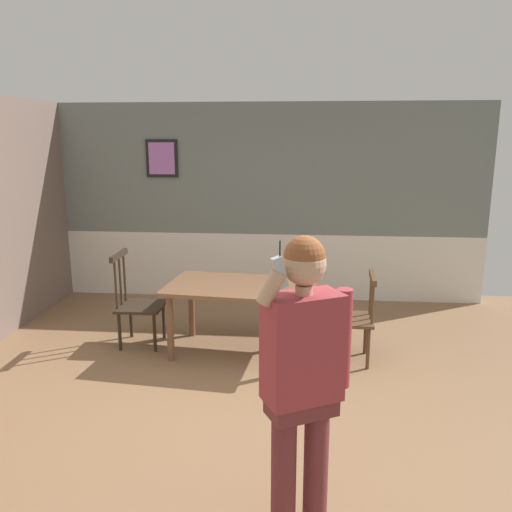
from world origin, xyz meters
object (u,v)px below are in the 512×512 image
(chair_near_window, at_px, (137,303))
(chair_by_doorway, at_px, (353,318))
(dining_table, at_px, (241,294))
(person_figure, at_px, (303,369))

(chair_near_window, height_order, chair_by_doorway, chair_near_window)
(dining_table, distance_m, chair_near_window, 1.15)
(chair_near_window, height_order, person_figure, person_figure)
(chair_near_window, xyz_separation_m, person_figure, (1.78, -2.60, 0.53))
(dining_table, xyz_separation_m, person_figure, (0.64, -2.50, 0.36))
(chair_by_doorway, xyz_separation_m, person_figure, (-0.49, -2.39, 0.55))
(chair_near_window, relative_size, chair_by_doorway, 1.13)
(chair_near_window, bearing_deg, chair_by_doorway, 83.91)
(chair_by_doorway, bearing_deg, dining_table, 87.00)
(chair_by_doorway, bearing_deg, chair_near_window, 87.06)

